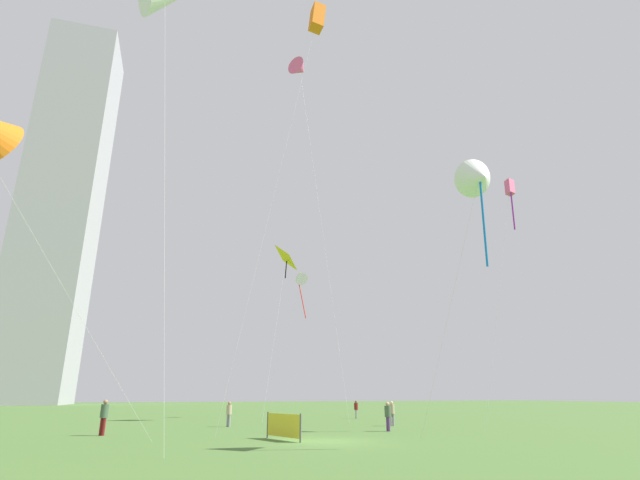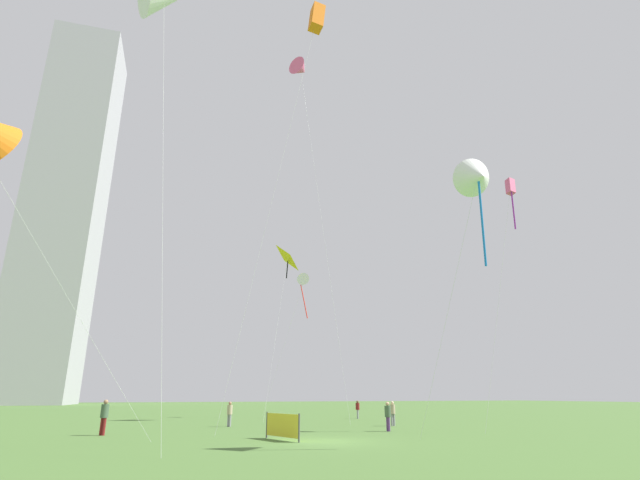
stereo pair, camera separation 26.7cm
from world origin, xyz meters
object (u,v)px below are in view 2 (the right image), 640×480
Objects in this scene: kite_flying_0 at (301,69)px; kite_flying_7 at (477,177)px; distant_highrise_0 at (66,205)px; person_standing_1 at (358,408)px; person_standing_2 at (388,414)px; kite_flying_6 at (304,281)px; person_standing_3 at (104,415)px; event_banner at (282,425)px; person_standing_4 at (230,412)px; kite_flying_1 at (317,18)px; kite_flying_3 at (511,190)px; kite_flying_4 at (288,259)px; person_standing_0 at (393,412)px.

kite_flying_0 reaches higher than kite_flying_7.
person_standing_1 is at bearing -60.15° from distant_highrise_0.
person_standing_2 is 23.40m from kite_flying_6.
kite_flying_0 is 2.69× the size of kite_flying_7.
person_standing_3 is 0.63× the size of event_banner.
person_standing_4 is 19.76m from kite_flying_6.
kite_flying_1 is 18.29m from kite_flying_3.
person_standing_3 is 0.06× the size of kite_flying_1.
kite_flying_4 is 97.56m from distant_highrise_0.
kite_flying_1 is (10.77, -3.64, 26.73)m from person_standing_3.
kite_flying_4 reaches higher than person_standing_1.
person_standing_2 is 27.29m from kite_flying_1.
event_banner is at bearing -107.10° from kite_flying_4.
distant_highrise_0 reaches higher than kite_flying_7.
person_standing_2 is at bearing 87.33° from kite_flying_7.
kite_flying_4 is at bearing -124.19° from kite_flying_6.
person_standing_1 is 33.53m from kite_flying_0.
person_standing_1 reaches higher than event_banner.
kite_flying_1 is at bearing 43.39° from event_banner.
kite_flying_4 is (-1.99, 14.73, 13.32)m from person_standing_2.
person_standing_3 reaches higher than person_standing_0.
person_standing_3 is (-20.79, -12.36, 0.14)m from person_standing_1.
kite_flying_1 reaches higher than kite_flying_3.
kite_flying_4 is at bearing -68.52° from person_standing_1.
distant_highrise_0 reaches higher than kite_flying_6.
kite_flying_4 is (-7.08, -0.36, 13.37)m from person_standing_1.
kite_flying_0 is at bearing 69.69° from event_banner.
event_banner is (26.92, -103.87, -46.92)m from distant_highrise_0.
event_banner is at bearing -70.49° from distant_highrise_0.
person_standing_0 reaches higher than person_standing_4.
person_standing_1 is at bearing 78.30° from person_standing_3.
person_standing_1 is 32.84m from kite_flying_1.
person_standing_4 is at bearing 145.65° from kite_flying_3.
kite_flying_0 is at bearing -169.48° from person_standing_2.
person_standing_0 is 0.90× the size of person_standing_3.
kite_flying_4 is (-0.10, 2.80, -19.27)m from kite_flying_0.
person_standing_3 is 29.05m from kite_flying_1.
kite_flying_0 is (-4.65, 7.56, 32.61)m from person_standing_0.
distant_highrise_0 reaches higher than person_standing_1.
distant_highrise_0 is at bearing 160.70° from person_standing_4.
kite_flying_1 is 1.90× the size of kite_flying_4.
kite_flying_7 reaches higher than person_standing_4.
kite_flying_7 is at bearing -68.00° from distant_highrise_0.
kite_flying_4 is (13.71, 12.00, 13.23)m from person_standing_3.
person_standing_0 is at bearing 36.98° from event_banner.
person_standing_0 is at bearing -84.86° from kite_flying_6.
distant_highrise_0 is (-32.49, 85.75, 33.31)m from kite_flying_4.
kite_flying_6 is at bearing 106.67° from kite_flying_3.
distant_highrise_0 reaches higher than kite_flying_3.
kite_flying_7 is 4.45× the size of event_banner.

